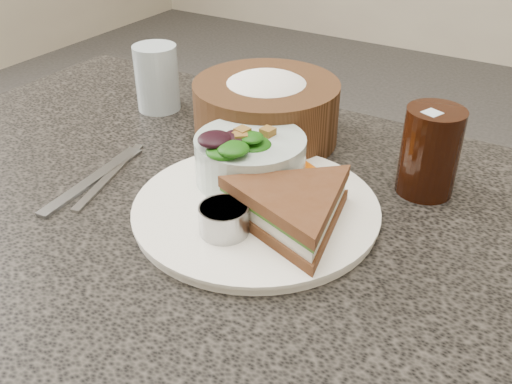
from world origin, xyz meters
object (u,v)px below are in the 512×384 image
object	(u,v)px
dressing_ramekin	(224,220)
cola_glass	(431,147)
sandwich	(293,209)
water_glass	(157,78)
bread_basket	(266,101)
dinner_plate	(256,209)
salad_bowl	(250,151)

from	to	relation	value
dressing_ramekin	cola_glass	xyz separation A→B (m)	(0.15, 0.22, 0.03)
sandwich	water_glass	world-z (taller)	water_glass
bread_basket	water_glass	world-z (taller)	bread_basket
sandwich	cola_glass	xyz separation A→B (m)	(0.09, 0.17, 0.02)
sandwich	cola_glass	world-z (taller)	cola_glass
dinner_plate	salad_bowl	size ratio (longest dim) A/B	2.09
salad_bowl	water_glass	size ratio (longest dim) A/B	1.31
bread_basket	cola_glass	distance (m)	0.24
dinner_plate	dressing_ramekin	xyz separation A→B (m)	(-0.00, -0.06, 0.02)
water_glass	cola_glass	bearing A→B (deg)	-3.35
sandwich	water_glass	xyz separation A→B (m)	(-0.35, 0.20, 0.02)
salad_bowl	dressing_ramekin	bearing A→B (deg)	-72.29
dinner_plate	sandwich	size ratio (longest dim) A/B	1.61
dressing_ramekin	water_glass	world-z (taller)	water_glass
dinner_plate	salad_bowl	xyz separation A→B (m)	(-0.04, 0.05, 0.05)
dinner_plate	bread_basket	world-z (taller)	bread_basket
sandwich	water_glass	size ratio (longest dim) A/B	1.70
water_glass	bread_basket	bearing A→B (deg)	-1.09
sandwich	salad_bowl	xyz separation A→B (m)	(-0.09, 0.06, 0.02)
dinner_plate	bread_basket	bearing A→B (deg)	117.15
dressing_ramekin	cola_glass	world-z (taller)	cola_glass
bread_basket	cola_glass	size ratio (longest dim) A/B	1.70
sandwich	bread_basket	world-z (taller)	bread_basket
sandwich	dinner_plate	bearing A→B (deg)	-176.98
bread_basket	water_glass	xyz separation A→B (m)	(-0.20, 0.00, -0.01)
dinner_plate	cola_glass	world-z (taller)	cola_glass
cola_glass	sandwich	bearing A→B (deg)	-119.10
salad_bowl	cola_glass	bearing A→B (deg)	29.52
sandwich	cola_glass	distance (m)	0.20
sandwich	salad_bowl	size ratio (longest dim) A/B	1.29
bread_basket	dinner_plate	bearing A→B (deg)	-62.85
dinner_plate	cola_glass	size ratio (longest dim) A/B	2.34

